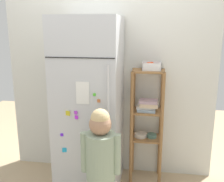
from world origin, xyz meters
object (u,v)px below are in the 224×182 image
Objects in this scene: child_standing at (101,156)px; fruit_bin at (151,66)px; refrigerator at (90,106)px; pantry_shelf_unit at (147,117)px.

fruit_bin reaches higher than child_standing.
refrigerator is at bearing 111.59° from child_standing.
pantry_shelf_unit is (0.37, 0.77, 0.10)m from child_standing.
fruit_bin is at bearing 19.11° from refrigerator.
child_standing is (0.23, -0.57, -0.26)m from refrigerator.
refrigerator is at bearing -161.71° from pantry_shelf_unit.
refrigerator is at bearing -160.89° from fruit_bin.
refrigerator is 0.67m from child_standing.
fruit_bin is (0.40, 0.79, 0.66)m from child_standing.
pantry_shelf_unit is at bearing 64.30° from child_standing.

